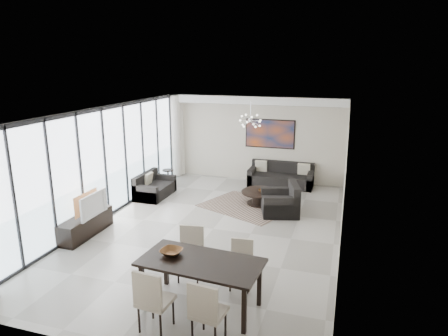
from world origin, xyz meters
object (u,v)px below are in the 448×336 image
at_px(sofa_main, 281,178).
at_px(tv_console, 86,225).
at_px(television, 90,205).
at_px(dining_table, 201,266).
at_px(coffee_table, 260,197).

height_order(sofa_main, tv_console, sofa_main).
height_order(television, dining_table, television).
relative_size(tv_console, dining_table, 0.77).
bearing_deg(coffee_table, television, -135.01).
bearing_deg(sofa_main, tv_console, -125.28).
bearing_deg(sofa_main, coffee_table, -97.84).
height_order(sofa_main, dining_table, dining_table).
height_order(coffee_table, dining_table, dining_table).
bearing_deg(dining_table, tv_console, 152.71).
distance_m(coffee_table, sofa_main, 1.98).
relative_size(coffee_table, tv_console, 0.69).
distance_m(television, dining_table, 3.93).
distance_m(tv_console, dining_table, 4.10).
height_order(coffee_table, television, television).
distance_m(sofa_main, television, 6.41).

